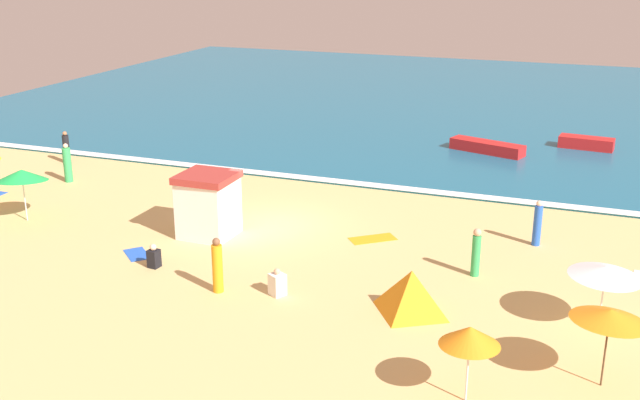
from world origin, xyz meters
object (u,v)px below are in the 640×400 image
at_px(beachgoer_1, 67,164).
at_px(small_boat_0, 586,143).
at_px(small_boat_1, 487,147).
at_px(beach_umbrella_1, 610,316).
at_px(lifeguard_cabana, 208,204).
at_px(beachgoer_0, 154,257).
at_px(beach_umbrella_4, 22,175).
at_px(beach_tent, 411,292).
at_px(beach_umbrella_2, 470,336).
at_px(beach_umbrella_5, 606,272).
at_px(beachgoer_3, 217,266).
at_px(beachgoer_5, 66,148).
at_px(beachgoer_6, 537,224).
at_px(beachgoer_2, 476,253).
at_px(beachgoer_4, 277,284).

bearing_deg(beachgoer_1, small_boat_0, 33.22).
xyz_separation_m(small_boat_0, small_boat_1, (-4.99, -2.80, -0.02)).
xyz_separation_m(beach_umbrella_1, small_boat_0, (-1.42, 24.94, -1.57)).
height_order(lifeguard_cabana, beachgoer_0, lifeguard_cabana).
height_order(beach_umbrella_4, small_boat_1, beach_umbrella_4).
height_order(beach_umbrella_1, beach_umbrella_4, beach_umbrella_4).
bearing_deg(lifeguard_cabana, small_boat_1, 63.17).
bearing_deg(beach_umbrella_1, beach_tent, 157.72).
bearing_deg(beach_umbrella_2, beachgoer_0, 159.34).
bearing_deg(beach_umbrella_5, small_boat_1, 108.40).
bearing_deg(beach_umbrella_2, beachgoer_3, 158.36).
height_order(beach_tent, beachgoer_0, beach_tent).
bearing_deg(lifeguard_cabana, beachgoer_3, -58.31).
distance_m(beach_umbrella_5, beachgoer_1, 25.12).
distance_m(lifeguard_cabana, beach_umbrella_1, 15.78).
relative_size(beach_umbrella_4, beach_tent, 1.24).
distance_m(beach_umbrella_5, beachgoer_5, 28.02).
xyz_separation_m(beach_umbrella_1, beachgoer_6, (-2.57, 9.41, -1.15)).
distance_m(beach_umbrella_1, beachgoer_1, 26.32).
xyz_separation_m(beachgoer_2, beachgoer_5, (-22.32, 6.85, -0.05)).
relative_size(beach_umbrella_5, beachgoer_4, 2.39).
distance_m(lifeguard_cabana, beach_tent, 9.73).
distance_m(beach_tent, beachgoer_0, 9.30).
height_order(beachgoer_2, small_boat_1, beachgoer_2).
bearing_deg(beachgoer_2, beach_umbrella_4, -177.04).
relative_size(beach_umbrella_2, beachgoer_1, 1.10).
height_order(beachgoer_1, beachgoer_2, beachgoer_1).
xyz_separation_m(beach_umbrella_1, beachgoer_4, (-9.94, 1.98, -1.60)).
xyz_separation_m(lifeguard_cabana, beach_tent, (8.99, -3.67, -0.57)).
relative_size(beach_umbrella_5, beachgoer_1, 1.18).
bearing_deg(beach_umbrella_2, beach_umbrella_5, 60.30).
xyz_separation_m(lifeguard_cabana, beach_umbrella_2, (11.47, -7.90, 0.54)).
relative_size(beach_umbrella_1, beachgoer_3, 1.45).
xyz_separation_m(beach_umbrella_5, beachgoer_1, (-24.21, 6.63, -0.93)).
xyz_separation_m(beachgoer_0, small_boat_0, (13.48, 22.44, 0.04)).
xyz_separation_m(beach_umbrella_1, beach_umbrella_2, (-3.12, -1.94, -0.19)).
distance_m(beachgoer_2, beachgoer_3, 8.72).
bearing_deg(beachgoer_1, beachgoer_6, -1.34).
bearing_deg(beach_tent, beach_umbrella_5, 10.29).
bearing_deg(beachgoer_6, beachgoer_0, -150.74).
height_order(beachgoer_4, beachgoer_6, beachgoer_6).
bearing_deg(beachgoer_6, beach_umbrella_2, -92.82).
distance_m(beachgoer_3, small_boat_0, 25.64).
height_order(lifeguard_cabana, beachgoer_4, lifeguard_cabana).
bearing_deg(beachgoer_0, beach_umbrella_5, 3.05).
bearing_deg(beachgoer_4, beachgoer_5, 147.38).
xyz_separation_m(beach_umbrella_4, beachgoer_3, (10.60, -3.30, -1.05)).
distance_m(lifeguard_cabana, beach_umbrella_5, 14.70).
relative_size(lifeguard_cabana, beach_umbrella_1, 0.92).
relative_size(lifeguard_cabana, beachgoer_5, 1.48).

